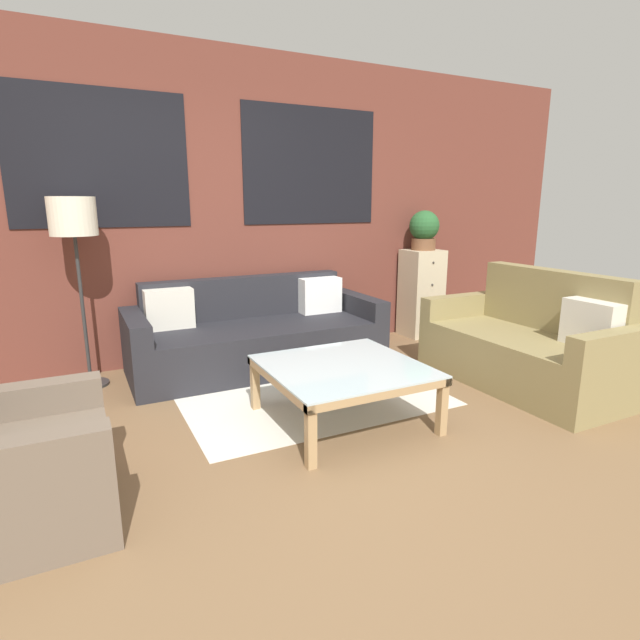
{
  "coord_description": "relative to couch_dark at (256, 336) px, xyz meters",
  "views": [
    {
      "loc": [
        -1.25,
        -2.19,
        1.45
      ],
      "look_at": [
        0.47,
        1.23,
        0.55
      ],
      "focal_mm": 28.0,
      "sensor_mm": 36.0,
      "label": 1
    }
  ],
  "objects": [
    {
      "name": "ground_plane",
      "position": [
        -0.18,
        -1.95,
        -0.28
      ],
      "size": [
        16.0,
        16.0,
        0.0
      ],
      "primitive_type": "plane",
      "color": "brown"
    },
    {
      "name": "wall_back_brick",
      "position": [
        -0.18,
        0.49,
        1.13
      ],
      "size": [
        8.4,
        0.09,
        2.8
      ],
      "color": "brown",
      "rests_on": "ground_plane"
    },
    {
      "name": "rug",
      "position": [
        0.12,
        -0.77,
        -0.27
      ],
      "size": [
        1.93,
        1.58,
        0.0
      ],
      "color": "silver",
      "rests_on": "ground_plane"
    },
    {
      "name": "couch_dark",
      "position": [
        0.0,
        0.0,
        0.0
      ],
      "size": [
        2.22,
        0.88,
        0.78
      ],
      "color": "#232328",
      "rests_on": "ground_plane"
    },
    {
      "name": "settee_vintage",
      "position": [
        1.81,
        -1.42,
        0.03
      ],
      "size": [
        0.8,
        1.63,
        0.92
      ],
      "color": "olive",
      "rests_on": "ground_plane"
    },
    {
      "name": "armchair_corner",
      "position": [
        -1.79,
        -1.7,
        0.0
      ],
      "size": [
        0.8,
        0.81,
        0.84
      ],
      "color": "#6B5B4C",
      "rests_on": "ground_plane"
    },
    {
      "name": "coffee_table",
      "position": [
        0.12,
        -1.38,
        0.07
      ],
      "size": [
        1.0,
        1.0,
        0.4
      ],
      "color": "silver",
      "rests_on": "ground_plane"
    },
    {
      "name": "floor_lamp",
      "position": [
        -1.38,
        0.13,
        1.0
      ],
      "size": [
        0.34,
        0.34,
        1.5
      ],
      "color": "#2D2D2D",
      "rests_on": "ground_plane"
    },
    {
      "name": "drawer_cabinet",
      "position": [
        2.01,
        0.23,
        0.2
      ],
      "size": [
        0.39,
        0.38,
        0.95
      ],
      "color": "#C6B793",
      "rests_on": "ground_plane"
    },
    {
      "name": "potted_plant",
      "position": [
        2.01,
        0.23,
        0.9
      ],
      "size": [
        0.32,
        0.32,
        0.42
      ],
      "color": "brown",
      "rests_on": "drawer_cabinet"
    }
  ]
}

